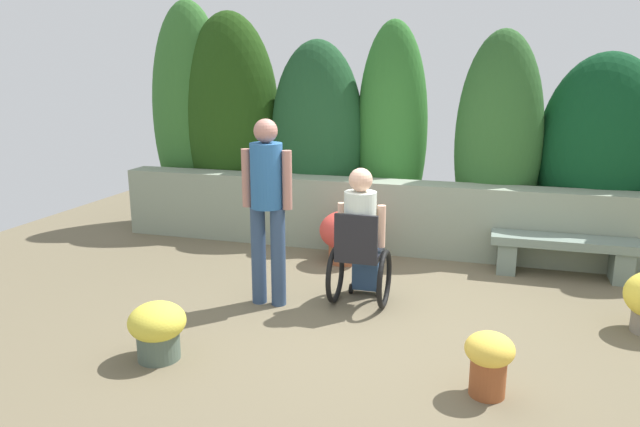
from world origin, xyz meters
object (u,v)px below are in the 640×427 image
object	(u,v)px
person_standing_companion	(267,200)
flower_pot_small_foreground	(345,234)
stone_bench	(564,250)
person_in_wheelchair	(361,241)
flower_pot_red_accent	(489,359)
flower_pot_purple_near	(158,328)

from	to	relation	value
person_standing_companion	flower_pot_small_foreground	size ratio (longest dim) A/B	2.89
stone_bench	person_in_wheelchair	size ratio (longest dim) A/B	1.15
flower_pot_red_accent	stone_bench	bearing A→B (deg)	75.00
flower_pot_red_accent	flower_pot_purple_near	bearing A→B (deg)	-175.81
person_standing_companion	flower_pot_red_accent	world-z (taller)	person_standing_companion
person_in_wheelchair	flower_pot_small_foreground	distance (m)	1.28
stone_bench	flower_pot_red_accent	distance (m)	2.84
person_standing_companion	flower_pot_purple_near	size ratio (longest dim) A/B	3.86
stone_bench	person_in_wheelchair	distance (m)	2.40
flower_pot_small_foreground	flower_pot_red_accent	bearing A→B (deg)	-56.76
person_standing_companion	flower_pot_small_foreground	world-z (taller)	person_standing_companion
person_in_wheelchair	person_standing_companion	xyz separation A→B (m)	(-0.84, -0.26, 0.41)
stone_bench	flower_pot_purple_near	world-z (taller)	flower_pot_purple_near
person_in_wheelchair	person_standing_companion	world-z (taller)	person_standing_companion
stone_bench	flower_pot_red_accent	xyz separation A→B (m)	(-0.73, -2.74, -0.03)
person_standing_companion	person_in_wheelchair	bearing A→B (deg)	10.22
person_in_wheelchair	flower_pot_red_accent	world-z (taller)	person_in_wheelchair
flower_pot_purple_near	flower_pot_red_accent	size ratio (longest dim) A/B	1.00
flower_pot_purple_near	flower_pot_red_accent	xyz separation A→B (m)	(2.47, 0.18, 0.02)
person_in_wheelchair	flower_pot_small_foreground	world-z (taller)	person_in_wheelchair
stone_bench	person_standing_companion	distance (m)	3.31
person_in_wheelchair	flower_pot_purple_near	distance (m)	2.03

